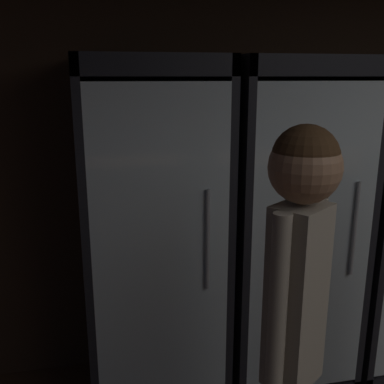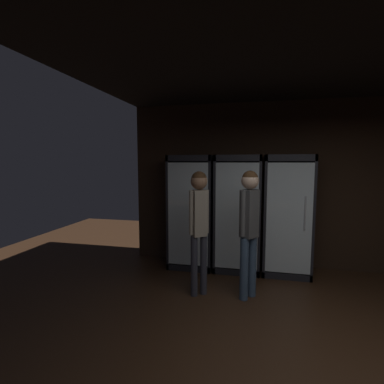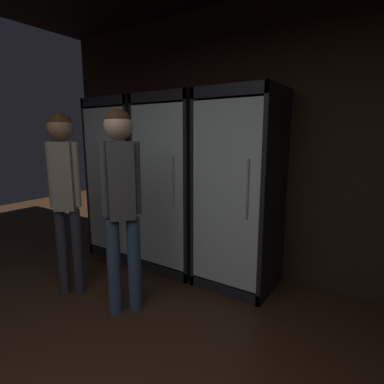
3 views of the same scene
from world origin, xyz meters
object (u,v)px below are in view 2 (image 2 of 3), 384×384
cooler_center (287,216)px  shopper_far (249,221)px  cooler_left (238,214)px  shopper_near (199,215)px  cooler_far_left (192,212)px

cooler_center → shopper_far: size_ratio=1.13×
cooler_left → shopper_near: bearing=-111.9°
cooler_center → shopper_far: bearing=-118.7°
cooler_far_left → shopper_near: (0.33, -1.10, 0.16)m
cooler_left → cooler_center: same height
cooler_far_left → cooler_left: bearing=0.1°
cooler_far_left → cooler_left: size_ratio=1.00×
cooler_left → shopper_far: size_ratio=1.13×
cooler_center → shopper_far: cooler_center is taller
cooler_left → shopper_near: 1.20m
shopper_near → shopper_far: bearing=5.8°
cooler_center → shopper_near: (-1.22, -1.10, 0.16)m
cooler_center → shopper_near: cooler_center is taller
shopper_near → cooler_left: bearing=68.1°
cooler_center → cooler_left: bearing=180.0°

